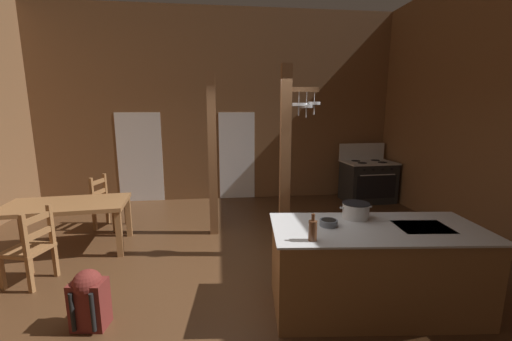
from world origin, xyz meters
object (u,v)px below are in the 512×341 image
at_px(ladderback_chair_by_post, 31,248).
at_px(backpack, 89,297).
at_px(kitchen_island, 374,268).
at_px(stockpot_on_counter, 356,210).
at_px(bottle_tall_on_counter, 313,230).
at_px(dining_table, 66,209).
at_px(ladderback_chair_near_window, 107,203).
at_px(mixing_bowl_on_counter, 329,223).
at_px(stove_range, 368,181).

relative_size(ladderback_chair_by_post, backpack, 1.59).
height_order(kitchen_island, stockpot_on_counter, stockpot_on_counter).
bearing_deg(bottle_tall_on_counter, kitchen_island, 18.37).
xyz_separation_m(dining_table, stockpot_on_counter, (3.77, -1.60, 0.35)).
distance_m(ladderback_chair_near_window, stockpot_on_counter, 4.37).
relative_size(backpack, stockpot_on_counter, 1.63).
relative_size(ladderback_chair_by_post, mixing_bowl_on_counter, 5.18).
xyz_separation_m(ladderback_chair_near_window, stockpot_on_counter, (3.52, -2.54, 0.55)).
bearing_deg(backpack, stockpot_on_counter, 5.56).
xyz_separation_m(ladderback_chair_near_window, bottle_tall_on_counter, (2.86, -3.09, 0.56)).
height_order(ladderback_chair_by_post, mixing_bowl_on_counter, mixing_bowl_on_counter).
distance_m(kitchen_island, mixing_bowl_on_counter, 0.70).
relative_size(ladderback_chair_by_post, bottle_tall_on_counter, 3.71).
bearing_deg(bottle_tall_on_counter, ladderback_chair_near_window, 132.80).
bearing_deg(bottle_tall_on_counter, mixing_bowl_on_counter, 51.64).
bearing_deg(stockpot_on_counter, ladderback_chair_by_post, 170.19).
relative_size(dining_table, ladderback_chair_by_post, 1.87).
bearing_deg(ladderback_chair_near_window, kitchen_island, -38.01).
distance_m(backpack, stockpot_on_counter, 2.87).
xyz_separation_m(backpack, bottle_tall_on_counter, (2.12, -0.28, 0.70)).
bearing_deg(stove_range, mixing_bowl_on_counter, -121.18).
xyz_separation_m(mixing_bowl_on_counter, bottle_tall_on_counter, (-0.28, -0.35, 0.07)).
relative_size(dining_table, bottle_tall_on_counter, 6.96).
distance_m(stove_range, stockpot_on_counter, 4.15).
distance_m(stove_range, backpack, 6.12).
distance_m(kitchen_island, backpack, 2.88).
bearing_deg(stove_range, stockpot_on_counter, -118.07).
bearing_deg(kitchen_island, stockpot_on_counter, 110.28).
height_order(kitchen_island, ladderback_chair_near_window, ladderback_chair_near_window).
bearing_deg(stove_range, ladderback_chair_by_post, -152.46).
xyz_separation_m(ladderback_chair_by_post, stockpot_on_counter, (3.78, -0.65, 0.55)).
bearing_deg(stockpot_on_counter, stove_range, 61.93).
distance_m(ladderback_chair_by_post, mixing_bowl_on_counter, 3.53).
bearing_deg(mixing_bowl_on_counter, backpack, -178.31).
xyz_separation_m(kitchen_island, ladderback_chair_by_post, (-3.88, 0.95, -0.00)).
bearing_deg(bottle_tall_on_counter, stove_range, 58.18).
xyz_separation_m(stove_range, ladderback_chair_by_post, (-5.71, -2.98, -0.03)).
relative_size(kitchen_island, mixing_bowl_on_counter, 12.21).
bearing_deg(backpack, kitchen_island, -0.48).
distance_m(backpack, bottle_tall_on_counter, 2.24).
xyz_separation_m(backpack, stockpot_on_counter, (2.77, 0.27, 0.68)).
relative_size(stockpot_on_counter, mixing_bowl_on_counter, 1.99).
distance_m(dining_table, ladderback_chair_near_window, 0.99).
bearing_deg(kitchen_island, dining_table, 153.97).
bearing_deg(kitchen_island, backpack, 179.52).
bearing_deg(ladderback_chair_by_post, ladderback_chair_near_window, 82.23).
bearing_deg(dining_table, ladderback_chair_by_post, -90.07).
xyz_separation_m(ladderback_chair_by_post, mixing_bowl_on_counter, (3.39, -0.85, 0.49)).
distance_m(mixing_bowl_on_counter, bottle_tall_on_counter, 0.45).
distance_m(stove_range, bottle_tall_on_counter, 4.95).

